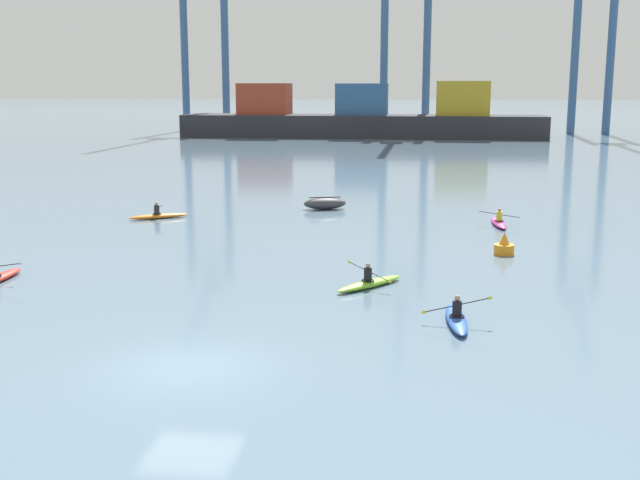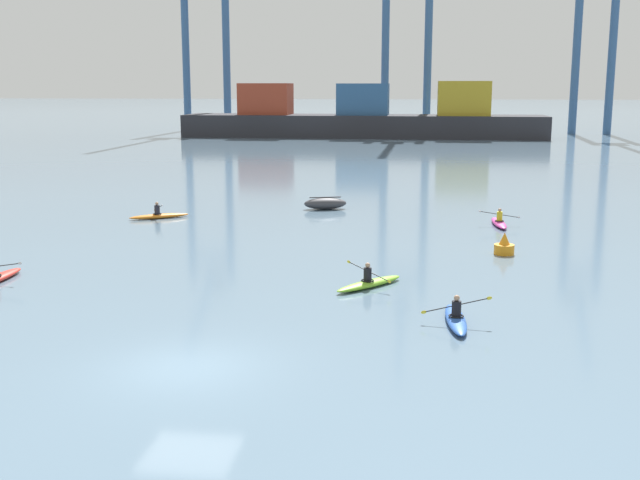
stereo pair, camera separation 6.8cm
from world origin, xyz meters
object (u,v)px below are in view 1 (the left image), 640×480
Objects in this scene: channel_buoy at (504,246)px; kayak_blue at (456,318)px; kayak_magenta at (499,222)px; capsized_dinghy at (325,203)px; container_barge at (363,118)px; gantry_crane_west_mid at (406,11)px; kayak_lime at (369,283)px; gantry_crane_east_mid at (596,19)px; kayak_orange at (159,215)px; gantry_crane_west at (203,22)px.

kayak_blue is at bearing -103.37° from channel_buoy.
capsized_dinghy is at bearing 156.03° from kayak_magenta.
container_barge is 1.38× the size of gantry_crane_west_mid.
gantry_crane_west_mid is 99.69m from kayak_lime.
gantry_crane_west_mid is 86.18m from kayak_magenta.
container_barge is at bearing -161.90° from gantry_crane_east_mid.
kayak_orange reaches higher than capsized_dinghy.
channel_buoy is (12.16, -79.26, -2.39)m from container_barge.
kayak_orange is (-12.89, 13.94, 0.00)m from kayak_lime.
gantry_crane_west_mid is at bearing 87.79° from capsized_dinghy.
kayak_orange is at bearing -115.83° from gantry_crane_east_mid.
kayak_lime is 0.88× the size of kayak_blue.
gantry_crane_east_mid is at bearing 74.28° from kayak_lime.
gantry_crane_east_mid is at bearing 64.17° from kayak_orange.
gantry_crane_west is (-26.82, 12.87, 14.63)m from container_barge.
gantry_crane_east_mid is at bearing 75.64° from kayak_magenta.
kayak_lime is at bearing 125.82° from kayak_blue.
kayak_lime is (-5.61, -6.58, -0.19)m from channel_buoy.
kayak_orange is (-6.34, -71.90, -2.57)m from container_barge.
gantry_crane_west is 105.61m from kayak_lime.
gantry_crane_west_mid is at bearing 64.82° from container_barge.
gantry_crane_west_mid is 37.49× the size of channel_buoy.
container_barge is at bearing -115.18° from gantry_crane_west_mid.
kayak_orange is at bearing -153.00° from capsized_dinghy.
kayak_blue is (3.04, -4.22, 0.00)m from kayak_lime.
gantry_crane_east_mid is 102.08m from kayak_lime.
kayak_orange is (-40.16, -82.96, -16.98)m from gantry_crane_east_mid.
capsized_dinghy is at bearing -69.83° from gantry_crane_west.
channel_buoy is at bearing 49.56° from kayak_lime.
gantry_crane_east_mid is (33.83, 11.06, 14.40)m from container_barge.
gantry_crane_west_mid is 103.90m from kayak_blue.
gantry_crane_west_mid is 12.41× the size of kayak_lime.
capsized_dinghy is (29.46, -80.20, -17.02)m from gantry_crane_west.
capsized_dinghy is 0.82× the size of kayak_blue.
gantry_crane_west is 110.52m from kayak_blue.
gantry_crane_west_mid is 1.09× the size of gantry_crane_east_mid.
gantry_crane_east_mid is 34.51× the size of channel_buoy.
channel_buoy is 0.33× the size of kayak_lime.
container_barge reaches higher than channel_buoy.
gantry_crane_west is 9.84× the size of kayak_magenta.
kayak_magenta is at bearing -85.28° from gantry_crane_west_mid.
kayak_orange is at bearing 131.27° from kayak_blue.
container_barge is at bearing 99.98° from kayak_magenta.
container_barge is 72.92m from kayak_magenta.
capsized_dinghy is (2.63, -67.33, -2.40)m from container_barge.
capsized_dinghy is 2.81× the size of channel_buoy.
container_barge is 86.13m from kayak_lime.
gantry_crane_west_mid reaches higher than kayak_lime.
kayak_orange is 24.15m from kayak_blue.
kayak_orange is (-18.49, 7.36, -0.19)m from channel_buoy.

